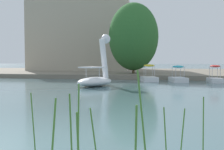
{
  "coord_description": "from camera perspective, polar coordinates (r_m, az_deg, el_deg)",
  "views": [
    {
      "loc": [
        2.54,
        -5.37,
        1.67
      ],
      "look_at": [
        -1.4,
        14.58,
        0.66
      ],
      "focal_mm": 42.99,
      "sensor_mm": 36.0,
      "label": 1
    }
  ],
  "objects": [
    {
      "name": "pedal_boat_red",
      "position": [
        22.93,
        21.02,
        -0.48
      ],
      "size": [
        1.08,
        1.79,
        1.42
      ],
      "color": "white",
      "rests_on": "ground_plane"
    },
    {
      "name": "pedal_boat_cyan",
      "position": [
        22.8,
        13.87,
        -0.43
      ],
      "size": [
        1.62,
        2.23,
        1.37
      ],
      "color": "white",
      "rests_on": "ground_plane"
    },
    {
      "name": "reed_clump_foreground",
      "position": [
        4.1,
        -1.83,
        -12.57
      ],
      "size": [
        2.4,
        0.9,
        1.55
      ],
      "color": "#4C7F33",
      "rests_on": "ground_plane"
    },
    {
      "name": "pedal_boat_yellow",
      "position": [
        23.11,
        7.9,
        -0.37
      ],
      "size": [
        1.69,
        2.29,
        1.45
      ],
      "color": "white",
      "rests_on": "ground_plane"
    },
    {
      "name": "swan_boat",
      "position": [
        18.37,
        -3.24,
        0.05
      ],
      "size": [
        2.7,
        3.47,
        3.62
      ],
      "color": "white",
      "rests_on": "ground_plane"
    },
    {
      "name": "apartment_block",
      "position": [
        43.19,
        -5.72,
        8.21
      ],
      "size": [
        15.13,
        14.73,
        10.57
      ],
      "primitive_type": "cube",
      "rotation": [
        0.0,
        0.0,
        0.09
      ],
      "color": "#B2A893",
      "rests_on": "shore_bank_far"
    },
    {
      "name": "tree_willow_near_path",
      "position": [
        28.81,
        4.59,
        8.12
      ],
      "size": [
        5.42,
        5.64,
        7.46
      ],
      "color": "brown",
      "rests_on": "shore_bank_far"
    },
    {
      "name": "shore_bank_far",
      "position": [
        36.84,
        7.2,
        0.56
      ],
      "size": [
        156.79,
        24.3,
        0.44
      ],
      "primitive_type": "cube",
      "color": "slate",
      "rests_on": "ground_plane"
    },
    {
      "name": "ground_plane",
      "position": [
        6.17,
        -13.95,
        -12.98
      ],
      "size": [
        426.15,
        426.15,
        0.0
      ],
      "primitive_type": "plane",
      "color": "slate"
    }
  ]
}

